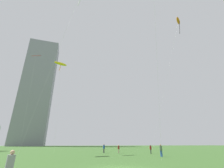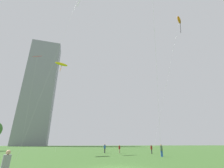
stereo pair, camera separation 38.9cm
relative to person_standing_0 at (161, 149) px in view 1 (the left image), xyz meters
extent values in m
cylinder|color=#1E478C|center=(-0.05, 0.08, -0.61)|extent=(0.16, 0.16, 0.88)
cylinder|color=#1E478C|center=(0.05, -0.08, -0.61)|extent=(0.16, 0.16, 0.88)
cylinder|color=#3F593F|center=(0.00, 0.00, 0.18)|extent=(0.40, 0.40, 0.70)
sphere|color=#997051|center=(0.00, 0.00, 0.65)|extent=(0.24, 0.24, 0.24)
cylinder|color=tan|center=(-4.40, 10.04, -0.65)|extent=(0.15, 0.15, 0.80)
cylinder|color=tan|center=(-4.50, 9.91, -0.65)|extent=(0.15, 0.15, 0.80)
cylinder|color=maroon|center=(-4.45, 9.98, 0.07)|extent=(0.37, 0.37, 0.63)
sphere|color=tan|center=(-4.45, 9.98, 0.50)|extent=(0.22, 0.22, 0.22)
cylinder|color=#2D2D33|center=(1.30, 6.69, -0.65)|extent=(0.15, 0.15, 0.80)
cylinder|color=#2D2D33|center=(1.40, 6.82, -0.65)|extent=(0.15, 0.15, 0.80)
cylinder|color=maroon|center=(1.35, 6.75, 0.07)|extent=(0.37, 0.37, 0.63)
sphere|color=brown|center=(1.35, 6.75, 0.49)|extent=(0.22, 0.22, 0.22)
cylinder|color=#2D2D33|center=(-7.44, 11.38, -0.61)|extent=(0.16, 0.16, 0.87)
cylinder|color=#2D2D33|center=(-7.38, 11.22, -0.61)|extent=(0.16, 0.16, 0.87)
cylinder|color=#1E478C|center=(-7.41, 11.30, 0.17)|extent=(0.40, 0.40, 0.69)
sphere|color=brown|center=(-7.41, 11.30, 0.64)|extent=(0.24, 0.24, 0.24)
cylinder|color=gray|center=(-15.87, -14.98, 0.06)|extent=(0.36, 0.36, 0.63)
sphere|color=tan|center=(-15.87, -14.98, 0.47)|extent=(0.21, 0.21, 0.21)
cylinder|color=silver|center=(-18.42, 13.01, 9.23)|extent=(0.70, 3.22, 20.55)
ellipsoid|color=yellow|center=(-18.77, 11.40, 19.50)|extent=(3.16, 2.02, 0.74)
cylinder|color=orange|center=(-18.77, 11.40, 18.34)|extent=(0.22, 0.42, 1.72)
cylinder|color=silver|center=(-17.20, -3.36, 11.94)|extent=(6.15, 4.25, 25.98)
cylinder|color=silver|center=(7.39, 7.29, 15.75)|extent=(8.73, 5.63, 33.60)
ellipsoid|color=orange|center=(11.75, 4.48, 32.55)|extent=(2.66, 2.71, 0.79)
cylinder|color=black|center=(11.75, 4.48, 30.26)|extent=(0.34, 0.57, 3.96)
cylinder|color=silver|center=(-4.38, -9.86, 11.02)|extent=(3.07, 9.09, 24.14)
cylinder|color=silver|center=(-24.54, 11.58, 9.73)|extent=(0.35, 2.54, 21.55)
pyramid|color=#E5598C|center=(-24.38, 10.30, 20.53)|extent=(2.36, 2.70, 1.39)
cube|color=gray|center=(-51.24, 107.88, 43.51)|extent=(25.57, 18.48, 89.12)
camera|label=1|loc=(-12.65, -23.99, 0.89)|focal=24.33mm
camera|label=2|loc=(-12.27, -24.07, 0.89)|focal=24.33mm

